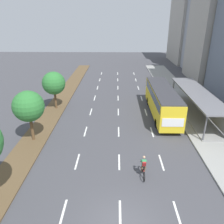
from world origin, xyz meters
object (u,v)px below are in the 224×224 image
object	(u,v)px
median_tree_second	(28,106)
median_tree_third	(54,83)
cyclist	(144,167)
bus_shelter	(198,101)
bus	(162,99)

from	to	relation	value
median_tree_second	median_tree_third	size ratio (longest dim) A/B	1.02
median_tree_second	cyclist	bearing A→B (deg)	-26.60
median_tree_third	bus_shelter	bearing A→B (deg)	-6.17
bus	cyclist	bearing A→B (deg)	-106.73
bus_shelter	median_tree_second	world-z (taller)	median_tree_second
bus_shelter	cyclist	distance (m)	13.75
bus	median_tree_third	world-z (taller)	median_tree_third
bus_shelter	bus	bearing A→B (deg)	177.37
cyclist	median_tree_third	distance (m)	16.77
bus	median_tree_third	xyz separation A→B (m)	(-13.42, 1.72, 1.38)
bus_shelter	median_tree_second	size ratio (longest dim) A/B	2.74
bus	median_tree_third	bearing A→B (deg)	172.71
bus	median_tree_second	distance (m)	15.10
bus_shelter	bus	xyz separation A→B (m)	(-4.28, 0.20, 0.20)
bus_shelter	median_tree_second	xyz separation A→B (m)	(-17.85, -6.26, 1.70)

